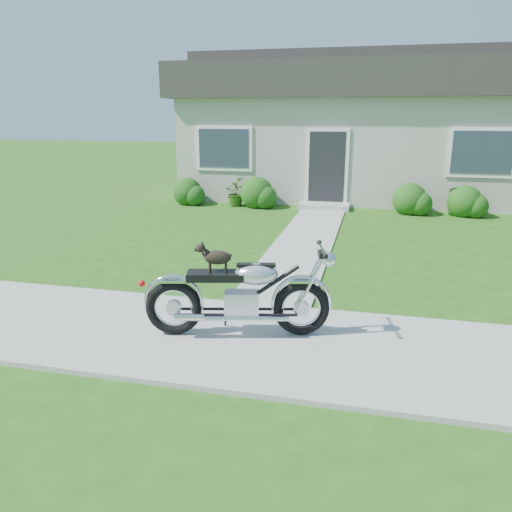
{
  "coord_description": "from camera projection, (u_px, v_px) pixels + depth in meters",
  "views": [
    {
      "loc": [
        -0.16,
        -5.21,
        2.58
      ],
      "look_at": [
        -1.64,
        1.0,
        0.75
      ],
      "focal_mm": 35.0,
      "sensor_mm": 36.0,
      "label": 1
    }
  ],
  "objects": [
    {
      "name": "shrub_row",
      "position": [
        383.0,
        198.0,
        13.37
      ],
      "size": [
        11.03,
        0.98,
        0.98
      ],
      "color": "#1F4D14",
      "rests_on": "ground"
    },
    {
      "name": "sidewalk",
      "position": [
        378.0,
        353.0,
        5.54
      ],
      "size": [
        24.0,
        2.2,
        0.04
      ],
      "primitive_type": "cube",
      "color": "#9E9B93",
      "rests_on": "ground"
    },
    {
      "name": "walkway",
      "position": [
        306.0,
        239.0,
        10.55
      ],
      "size": [
        1.2,
        8.0,
        0.03
      ],
      "primitive_type": "cube",
      "color": "#9E9B93",
      "rests_on": "ground"
    },
    {
      "name": "potted_plant_right",
      "position": [
        456.0,
        201.0,
        13.0
      ],
      "size": [
        0.51,
        0.51,
        0.75
      ],
      "primitive_type": "imported",
      "rotation": [
        0.0,
        0.0,
        2.9
      ],
      "color": "#195D1C",
      "rests_on": "ground"
    },
    {
      "name": "house",
      "position": [
        384.0,
        127.0,
        16.16
      ],
      "size": [
        12.6,
        7.03,
        4.5
      ],
      "color": "#B1AEA0",
      "rests_on": "ground"
    },
    {
      "name": "potted_plant_left",
      "position": [
        235.0,
        192.0,
        14.34
      ],
      "size": [
        0.91,
        0.93,
        0.79
      ],
      "primitive_type": "imported",
      "rotation": [
        0.0,
        0.0,
        2.17
      ],
      "color": "#295215",
      "rests_on": "ground"
    },
    {
      "name": "motorcycle_with_dog",
      "position": [
        241.0,
        295.0,
        5.81
      ],
      "size": [
        2.19,
        0.81,
        1.11
      ],
      "rotation": [
        0.0,
        0.0,
        0.23
      ],
      "color": "black",
      "rests_on": "sidewalk"
    },
    {
      "name": "ground",
      "position": [
        378.0,
        354.0,
        5.54
      ],
      "size": [
        80.0,
        80.0,
        0.0
      ],
      "primitive_type": "plane",
      "color": "#235114",
      "rests_on": "ground"
    }
  ]
}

